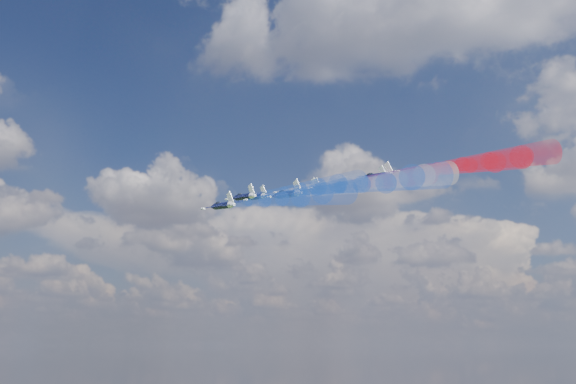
% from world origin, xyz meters
% --- Properties ---
extents(jet_lead, '(16.01, 15.91, 7.58)m').
position_xyz_m(jet_lead, '(-12.37, -5.05, 164.10)').
color(jet_lead, black).
extents(trail_lead, '(31.35, 28.95, 10.18)m').
position_xyz_m(trail_lead, '(5.81, -21.05, 160.81)').
color(trail_lead, white).
extents(jet_inner_left, '(16.01, 15.91, 7.58)m').
position_xyz_m(jet_inner_left, '(-9.19, -20.64, 160.51)').
color(jet_inner_left, black).
extents(trail_inner_left, '(31.35, 28.95, 10.18)m').
position_xyz_m(trail_inner_left, '(8.98, -36.64, 157.22)').
color(trail_inner_left, blue).
extents(jet_inner_right, '(16.01, 15.91, 7.58)m').
position_xyz_m(jet_inner_right, '(1.10, -7.15, 164.30)').
color(jet_inner_right, black).
extents(trail_inner_right, '(31.35, 28.95, 10.18)m').
position_xyz_m(trail_inner_right, '(19.28, -23.16, 161.02)').
color(trail_inner_right, red).
extents(jet_outer_left, '(16.01, 15.91, 7.58)m').
position_xyz_m(jet_outer_left, '(-7.82, -35.07, 155.47)').
color(jet_outer_left, black).
extents(trail_outer_left, '(31.35, 28.95, 10.18)m').
position_xyz_m(trail_outer_left, '(10.35, -51.07, 152.19)').
color(trail_outer_left, blue).
extents(jet_center_third, '(16.01, 15.91, 7.58)m').
position_xyz_m(jet_center_third, '(5.55, -20.37, 160.75)').
color(jet_center_third, black).
extents(trail_center_third, '(31.35, 28.95, 10.18)m').
position_xyz_m(trail_center_third, '(23.73, -36.38, 157.46)').
color(trail_center_third, white).
extents(jet_outer_right, '(16.01, 15.91, 7.58)m').
position_xyz_m(jet_outer_right, '(17.25, -7.83, 165.65)').
color(jet_outer_right, black).
extents(trail_outer_right, '(31.35, 28.95, 10.18)m').
position_xyz_m(trail_outer_right, '(35.43, -23.84, 162.37)').
color(trail_outer_right, red).
extents(jet_rear_left, '(16.01, 15.91, 7.58)m').
position_xyz_m(jet_rear_left, '(5.64, -34.30, 156.98)').
color(jet_rear_left, black).
extents(trail_rear_left, '(31.35, 28.95, 10.18)m').
position_xyz_m(trail_rear_left, '(23.82, -50.30, 153.69)').
color(trail_rear_left, blue).
extents(jet_rear_right, '(16.01, 15.91, 7.58)m').
position_xyz_m(jet_rear_right, '(21.00, -21.91, 162.39)').
color(jet_rear_right, black).
extents(trail_rear_right, '(31.35, 28.95, 10.18)m').
position_xyz_m(trail_rear_right, '(39.17, -37.91, 159.11)').
color(trail_rear_right, red).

